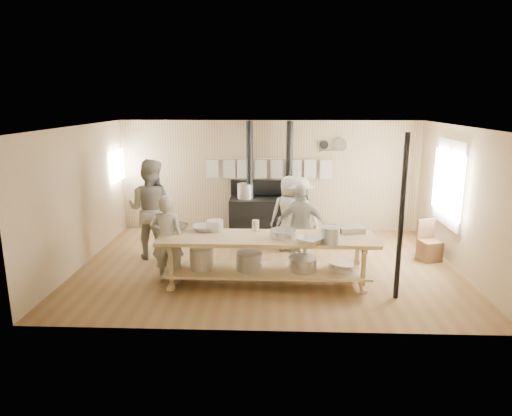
# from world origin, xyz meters

# --- Properties ---
(ground) EXTENTS (7.00, 7.00, 0.00)m
(ground) POSITION_xyz_m (0.00, 0.00, 0.00)
(ground) COLOR brown
(ground) RESTS_ON ground
(room_shell) EXTENTS (7.00, 7.00, 7.00)m
(room_shell) POSITION_xyz_m (0.00, 0.00, 1.62)
(room_shell) COLOR tan
(room_shell) RESTS_ON ground
(window_right) EXTENTS (0.09, 1.50, 1.65)m
(window_right) POSITION_xyz_m (3.47, 0.60, 1.50)
(window_right) COLOR beige
(window_right) RESTS_ON ground
(left_opening) EXTENTS (0.00, 0.90, 0.90)m
(left_opening) POSITION_xyz_m (-3.45, 2.00, 1.60)
(left_opening) COLOR white
(left_opening) RESTS_ON ground
(stove) EXTENTS (1.90, 0.75, 2.60)m
(stove) POSITION_xyz_m (-0.01, 2.12, 0.52)
(stove) COLOR black
(stove) RESTS_ON ground
(towel_rail) EXTENTS (3.00, 0.04, 0.47)m
(towel_rail) POSITION_xyz_m (-0.00, 2.40, 1.55)
(towel_rail) COLOR tan
(towel_rail) RESTS_ON ground
(back_wall_shelf) EXTENTS (0.63, 0.14, 0.32)m
(back_wall_shelf) POSITION_xyz_m (1.46, 2.43, 2.00)
(back_wall_shelf) COLOR tan
(back_wall_shelf) RESTS_ON ground
(prep_table) EXTENTS (3.60, 0.90, 0.85)m
(prep_table) POSITION_xyz_m (-0.01, -0.90, 0.52)
(prep_table) COLOR tan
(prep_table) RESTS_ON ground
(support_post) EXTENTS (0.08, 0.08, 2.60)m
(support_post) POSITION_xyz_m (2.05, -1.35, 1.30)
(support_post) COLOR black
(support_post) RESTS_ON ground
(cook_far_left) EXTENTS (0.57, 0.38, 1.54)m
(cook_far_left) POSITION_xyz_m (-1.68, -0.86, 0.77)
(cook_far_left) COLOR #A29F8F
(cook_far_left) RESTS_ON ground
(cook_left) EXTENTS (1.07, 0.90, 1.96)m
(cook_left) POSITION_xyz_m (-2.28, 0.41, 0.98)
(cook_left) COLOR #A29F8F
(cook_left) RESTS_ON ground
(cook_center) EXTENTS (0.84, 0.63, 1.56)m
(cook_center) POSITION_xyz_m (0.43, 0.97, 0.78)
(cook_center) COLOR #A29F8F
(cook_center) RESTS_ON ground
(cook_right) EXTENTS (0.92, 0.40, 1.56)m
(cook_right) POSITION_xyz_m (0.61, 0.02, 0.78)
(cook_right) COLOR #A29F8F
(cook_right) RESTS_ON ground
(cook_by_window) EXTENTS (1.14, 1.06, 1.55)m
(cook_by_window) POSITION_xyz_m (0.61, 0.92, 0.77)
(cook_by_window) COLOR #A29F8F
(cook_by_window) RESTS_ON ground
(chair) EXTENTS (0.45, 0.45, 0.79)m
(chair) POSITION_xyz_m (3.15, 0.46, 0.23)
(chair) COLOR #4E311F
(chair) RESTS_ON ground
(bowl_white_a) EXTENTS (0.42, 0.42, 0.09)m
(bowl_white_a) POSITION_xyz_m (-1.11, -0.60, 0.90)
(bowl_white_a) COLOR silver
(bowl_white_a) RESTS_ON prep_table
(bowl_steel_a) EXTENTS (0.46, 0.46, 0.11)m
(bowl_steel_a) POSITION_xyz_m (-1.55, -0.57, 0.90)
(bowl_steel_a) COLOR silver
(bowl_steel_a) RESTS_ON prep_table
(bowl_white_b) EXTENTS (0.55, 0.55, 0.10)m
(bowl_white_b) POSITION_xyz_m (0.68, -1.23, 0.90)
(bowl_white_b) COLOR silver
(bowl_white_b) RESTS_ON prep_table
(bowl_steel_b) EXTENTS (0.36, 0.36, 0.10)m
(bowl_steel_b) POSITION_xyz_m (1.14, -0.57, 0.90)
(bowl_steel_b) COLOR silver
(bowl_steel_b) RESTS_ON prep_table
(roasting_pan) EXTENTS (0.47, 0.35, 0.09)m
(roasting_pan) POSITION_xyz_m (1.44, -0.57, 0.90)
(roasting_pan) COLOR #B2B2B7
(roasting_pan) RESTS_ON prep_table
(mixing_bowl_large) EXTENTS (0.45, 0.45, 0.14)m
(mixing_bowl_large) POSITION_xyz_m (0.26, -0.96, 0.92)
(mixing_bowl_large) COLOR silver
(mixing_bowl_large) RESTS_ON prep_table
(bucket_galv) EXTENTS (0.34, 0.34, 0.27)m
(bucket_galv) POSITION_xyz_m (1.00, -1.23, 0.98)
(bucket_galv) COLOR gray
(bucket_galv) RESTS_ON prep_table
(deep_bowl_enamel) EXTENTS (0.32, 0.32, 0.18)m
(deep_bowl_enamel) POSITION_xyz_m (-0.91, -0.57, 0.94)
(deep_bowl_enamel) COLOR silver
(deep_bowl_enamel) RESTS_ON prep_table
(pitcher) EXTENTS (0.16, 0.16, 0.19)m
(pitcher) POSITION_xyz_m (-0.20, -0.57, 0.95)
(pitcher) COLOR silver
(pitcher) RESTS_ON prep_table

